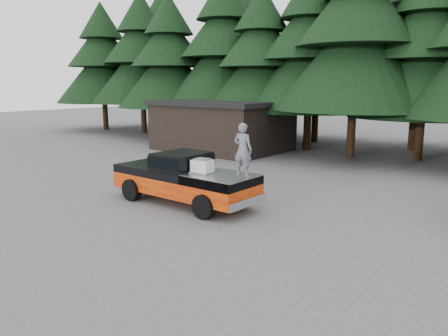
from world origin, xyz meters
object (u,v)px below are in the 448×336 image
Objects in this scene: pickup_truck at (184,186)px; utility_building at (222,125)px; air_compressor at (202,167)px; man_on_bed at (243,150)px.

pickup_truck is 13.54m from utility_building.
utility_building reaches higher than air_compressor.
pickup_truck is 3.30× the size of man_on_bed.
man_on_bed is (1.37, 0.53, 0.68)m from air_compressor.
utility_building reaches higher than man_on_bed.
man_on_bed reaches higher than pickup_truck.
pickup_truck is at bearing -56.92° from utility_building.
air_compressor is 0.37× the size of man_on_bed.
air_compressor is at bearing 12.32° from man_on_bed.
utility_building is (-7.37, 11.31, 1.00)m from pickup_truck.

